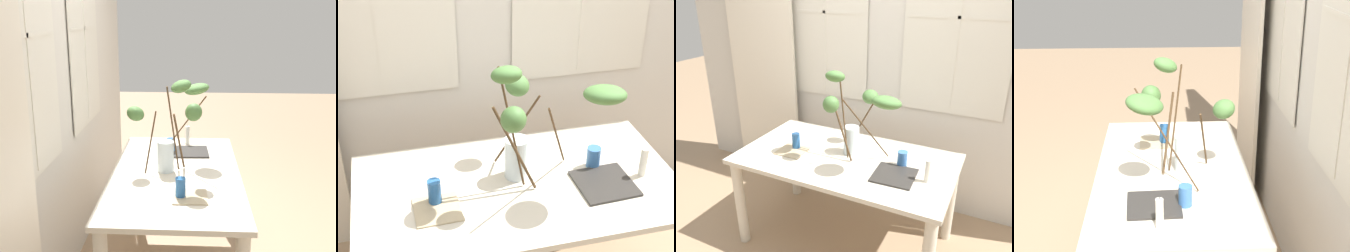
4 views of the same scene
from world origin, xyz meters
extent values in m
plane|color=#9E7F60|center=(0.00, 0.00, 0.00)|extent=(14.00, 14.00, 0.00)
cube|color=beige|center=(0.00, 0.82, 1.41)|extent=(4.36, 0.12, 2.83)
cube|color=silver|center=(-0.58, 0.75, 1.72)|extent=(0.77, 0.01, 1.46)
cube|color=silver|center=(-0.58, 0.75, 1.72)|extent=(0.84, 0.01, 1.53)
cube|color=silver|center=(-0.58, 0.74, 1.72)|extent=(0.02, 0.01, 1.46)
cube|color=silver|center=(-0.58, 0.74, 1.72)|extent=(0.77, 0.01, 0.02)
cube|color=silver|center=(0.58, 0.75, 1.72)|extent=(0.77, 0.01, 1.46)
cube|color=silver|center=(0.58, 0.75, 1.72)|extent=(0.84, 0.01, 1.53)
cube|color=silver|center=(0.58, 0.74, 1.72)|extent=(0.02, 0.01, 1.46)
cube|color=silver|center=(0.58, 0.74, 1.72)|extent=(0.77, 0.01, 0.02)
cube|color=silver|center=(-1.26, 0.66, 1.23)|extent=(0.77, 0.03, 2.47)
cube|color=beige|center=(0.00, 0.00, 0.75)|extent=(1.59, 0.88, 0.03)
cylinder|color=beige|center=(-0.74, -0.38, 0.36)|extent=(0.08, 0.08, 0.73)
cylinder|color=beige|center=(-0.74, 0.38, 0.36)|extent=(0.08, 0.08, 0.73)
cylinder|color=beige|center=(0.74, 0.38, 0.36)|extent=(0.08, 0.08, 0.73)
cylinder|color=silver|center=(0.01, 0.07, 0.87)|extent=(0.12, 0.12, 0.22)
cylinder|color=silver|center=(0.01, 0.07, 0.80)|extent=(0.11, 0.11, 0.07)
cylinder|color=#47331E|center=(0.18, -0.03, 1.03)|extent=(0.22, 0.34, 0.52)
ellipsoid|color=#477038|center=(0.34, -0.14, 1.29)|extent=(0.26, 0.27, 0.13)
cylinder|color=#47331E|center=(-0.02, -0.02, 0.99)|extent=(0.21, 0.08, 0.44)
ellipsoid|color=#477038|center=(-0.06, -0.12, 1.20)|extent=(0.16, 0.16, 0.16)
cylinder|color=#47331E|center=(-0.03, 0.02, 1.07)|extent=(0.12, 0.09, 0.61)
ellipsoid|color=#477038|center=(-0.07, -0.03, 1.38)|extent=(0.19, 0.20, 0.13)
cylinder|color=#47331E|center=(0.04, 0.18, 0.97)|extent=(0.22, 0.07, 0.39)
ellipsoid|color=#477038|center=(0.07, 0.28, 1.16)|extent=(0.17, 0.17, 0.16)
cylinder|color=#235693|center=(-0.41, -0.04, 0.82)|extent=(0.06, 0.06, 0.12)
cylinder|color=#386BAD|center=(0.41, 0.06, 0.82)|extent=(0.07, 0.07, 0.11)
cube|color=tan|center=(-0.41, -0.10, 0.77)|extent=(0.22, 0.22, 0.01)
cube|color=#2D2B28|center=(0.41, -0.10, 0.77)|extent=(0.29, 0.29, 0.01)
cylinder|color=silver|center=(0.62, -0.08, 0.84)|extent=(0.04, 0.04, 0.16)
cylinder|color=black|center=(0.62, -0.08, 0.93)|extent=(0.00, 0.00, 0.01)
camera|label=1|loc=(-2.64, -0.09, 1.82)|focal=43.34mm
camera|label=2|loc=(-0.54, -1.93, 2.30)|focal=54.67mm
camera|label=3|loc=(0.99, -2.03, 1.96)|focal=36.58mm
camera|label=4|loc=(2.61, -0.06, 2.04)|focal=52.66mm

